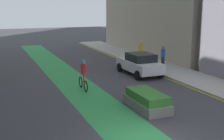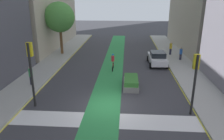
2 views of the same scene
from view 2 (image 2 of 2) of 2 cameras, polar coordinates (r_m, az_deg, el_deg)
The scene contains 16 objects.
ground_plane at distance 15.75m, azimuth -1.05°, elevation -9.36°, with size 120.00×120.00×0.00m, color #38383D.
bike_lane_paint at distance 15.78m, azimuth -2.16°, elevation -9.31°, with size 2.40×60.00×0.01m, color #2D8C47.
crosswalk_band at distance 14.03m, azimuth -1.77°, elevation -13.18°, with size 12.00×1.80×0.01m, color silver.
sidewalk_left at distance 17.94m, azimuth -25.89°, elevation -7.45°, with size 3.00×60.00×0.15m, color #9E9E99.
curb_stripe_left at distance 17.29m, azimuth -21.49°, elevation -8.07°, with size 0.16×60.00×0.01m, color yellow.
sidewalk_right at distance 16.87m, azimuth 25.59°, elevation -9.05°, with size 3.00×60.00×0.15m, color #9E9E99.
curb_stripe_right at distance 16.41m, azimuth 20.62°, elevation -9.43°, with size 0.16×60.00×0.01m, color yellow.
traffic_signal_near_right at distance 14.58m, azimuth 21.20°, elevation -0.78°, with size 0.35×0.52×4.07m.
traffic_signal_near_left at distance 15.57m, azimuth -20.75°, elevation 1.79°, with size 0.35×0.52×4.59m.
car_white_right_far at distance 25.33m, azimuth 11.93°, elevation 3.14°, with size 2.06×4.22×1.57m.
cyclist_in_lane at distance 22.75m, azimuth 0.23°, elevation 2.24°, with size 0.32×1.73×1.86m.
pedestrian_sidewalk_right_a at distance 27.61m, azimuth 17.78°, elevation 4.19°, with size 0.34×0.34×1.54m.
pedestrian_sidewalk_left_a at distance 19.93m, azimuth -20.71°, elevation -1.33°, with size 0.34×0.34×1.67m.
pedestrian_sidewalk_right_b at distance 29.76m, azimuth 15.29°, elevation 5.66°, with size 0.34×0.34×1.74m.
street_tree_near at distance 29.54m, azimuth -13.74°, elevation 13.42°, with size 3.90×3.90×6.79m.
median_planter at distance 18.76m, azimuth 5.06°, elevation -3.33°, with size 1.29×2.77×0.85m.
Camera 2 is at (1.24, -13.85, 7.40)m, focal length 34.49 mm.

